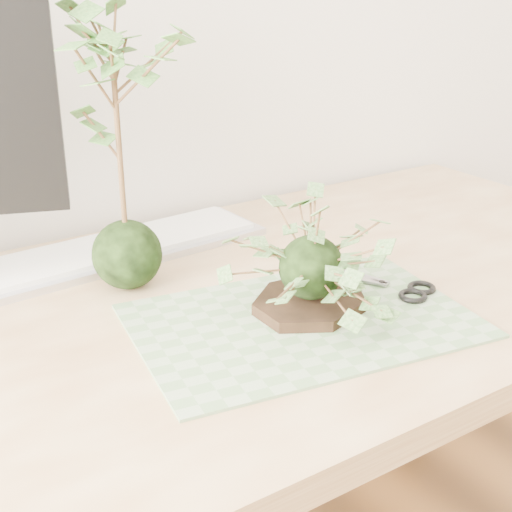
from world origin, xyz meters
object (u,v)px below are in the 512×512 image
object	(u,v)px
ivy_kokedama	(312,239)
keyboard	(117,249)
maple_kokedama	(114,82)
desk	(206,363)

from	to	relation	value
ivy_kokedama	keyboard	distance (m)	0.36
maple_kokedama	keyboard	distance (m)	0.31
ivy_kokedama	keyboard	world-z (taller)	ivy_kokedama
keyboard	desk	bearing A→B (deg)	-87.99
ivy_kokedama	keyboard	bearing A→B (deg)	113.31
keyboard	ivy_kokedama	bearing A→B (deg)	-70.73
ivy_kokedama	desk	bearing A→B (deg)	143.33
maple_kokedama	keyboard	xyz separation A→B (m)	(0.03, 0.12, -0.28)
maple_kokedama	keyboard	bearing A→B (deg)	75.13
desk	keyboard	xyz separation A→B (m)	(-0.03, 0.24, 0.10)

